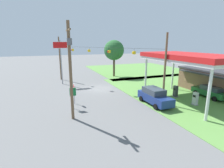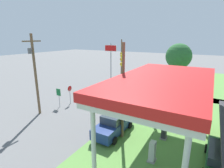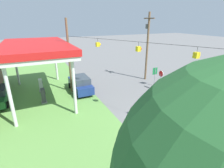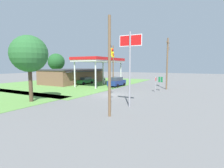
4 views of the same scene
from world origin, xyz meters
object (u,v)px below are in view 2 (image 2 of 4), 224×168
gas_station_canopy (163,84)px  route_sign (59,94)px  car_at_pumps_rear (222,159)px  fuel_pump_far (152,152)px  stop_sign_roadside (70,91)px  tree_west_verge (179,56)px  car_at_pumps_front (114,123)px  fuel_pump_near (164,131)px  stop_sign_overhead (111,55)px  utility_pole_main (35,71)px

gas_station_canopy → route_sign: bearing=-100.1°
car_at_pumps_rear → fuel_pump_far: bearing=110.1°
stop_sign_roadside → tree_west_verge: 18.67m
car_at_pumps_rear → stop_sign_roadside: 18.01m
fuel_pump_far → route_sign: size_ratio=0.65×
car_at_pumps_front → route_sign: size_ratio=2.08×
fuel_pump_near → fuel_pump_far: 3.37m
tree_west_verge → stop_sign_roadside: bearing=-37.1°
fuel_pump_near → stop_sign_roadside: 13.45m
car_at_pumps_rear → stop_sign_overhead: stop_sign_overhead is taller
stop_sign_overhead → stop_sign_roadside: bearing=1.2°
fuel_pump_far → car_at_pumps_front: (-2.05, -4.29, 0.25)m
utility_pole_main → car_at_pumps_rear: bearing=90.3°
fuel_pump_near → tree_west_verge: 17.72m
gas_station_canopy → utility_pole_main: utility_pole_main is taller
car_at_pumps_rear → stop_sign_roadside: (-4.19, -17.49, 0.95)m
stop_sign_roadside → route_sign: size_ratio=1.04×
fuel_pump_far → car_at_pumps_rear: (-1.51, 4.29, 0.11)m
fuel_pump_near → car_at_pumps_rear: size_ratio=0.32×
fuel_pump_far → car_at_pumps_rear: size_ratio=0.32×
car_at_pumps_front → stop_sign_overhead: 18.09m
car_at_pumps_front → route_sign: 9.56m
fuel_pump_far → stop_sign_overhead: size_ratio=0.20×
fuel_pump_far → route_sign: 14.24m
tree_west_verge → fuel_pump_near: bearing=7.3°
fuel_pump_far → stop_sign_roadside: size_ratio=0.63×
gas_station_canopy → tree_west_verge: tree_west_verge is taller
fuel_pump_far → stop_sign_overhead: (-16.98, -13.44, 4.79)m
gas_station_canopy → fuel_pump_far: (1.69, -0.00, -4.67)m
gas_station_canopy → stop_sign_overhead: bearing=-138.7°
fuel_pump_far → car_at_pumps_front: car_at_pumps_front is taller
stop_sign_roadside → route_sign: bearing=166.1°
gas_station_canopy → stop_sign_roadside: (-4.02, -13.21, -3.60)m
fuel_pump_far → stop_sign_roadside: bearing=-113.4°
car_at_pumps_front → utility_pole_main: utility_pole_main is taller
fuel_pump_near → fuel_pump_far: (3.37, 0.00, 0.00)m
fuel_pump_far → stop_sign_roadside: stop_sign_roadside is taller
gas_station_canopy → utility_pole_main: size_ratio=1.32×
fuel_pump_near → route_sign: route_sign is taller
fuel_pump_near → gas_station_canopy: bearing=0.1°
tree_west_verge → car_at_pumps_rear: bearing=19.0°
fuel_pump_far → gas_station_canopy: bearing=179.9°
fuel_pump_near → route_sign: size_ratio=0.65×
gas_station_canopy → car_at_pumps_front: bearing=-94.8°
gas_station_canopy → fuel_pump_far: gas_station_canopy is taller
car_at_pumps_front → car_at_pumps_rear: bearing=86.3°
stop_sign_overhead → route_sign: size_ratio=3.21×
car_at_pumps_front → fuel_pump_far: bearing=64.4°
fuel_pump_near → car_at_pumps_rear: (1.86, 4.29, 0.11)m
stop_sign_roadside → utility_pole_main: utility_pole_main is taller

